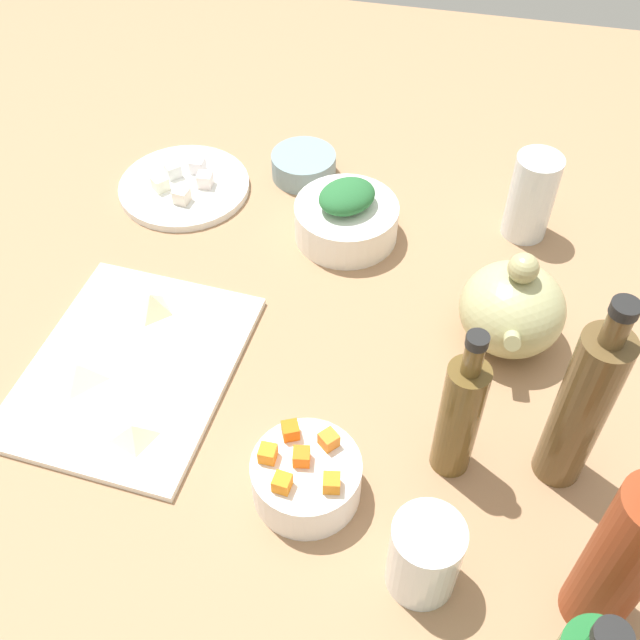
# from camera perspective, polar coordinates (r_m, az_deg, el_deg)

# --- Properties ---
(tabletop) EXTENTS (1.90, 1.90, 0.03)m
(tabletop) POSITION_cam_1_polar(r_m,az_deg,el_deg) (1.01, 0.00, -2.46)
(tabletop) COLOR #A07754
(tabletop) RESTS_ON ground
(cutting_board) EXTENTS (0.33, 0.27, 0.01)m
(cutting_board) POSITION_cam_1_polar(r_m,az_deg,el_deg) (1.00, -13.83, -3.49)
(cutting_board) COLOR white
(cutting_board) RESTS_ON tabletop
(plate_tofu) EXTENTS (0.20, 0.20, 0.01)m
(plate_tofu) POSITION_cam_1_polar(r_m,az_deg,el_deg) (1.24, -10.06, 9.74)
(plate_tofu) COLOR white
(plate_tofu) RESTS_ON tabletop
(bowl_greens) EXTENTS (0.15, 0.15, 0.06)m
(bowl_greens) POSITION_cam_1_polar(r_m,az_deg,el_deg) (1.13, 1.96, 7.39)
(bowl_greens) COLOR white
(bowl_greens) RESTS_ON tabletop
(bowl_carrots) EXTENTS (0.12, 0.12, 0.06)m
(bowl_carrots) POSITION_cam_1_polar(r_m,az_deg,el_deg) (0.85, -1.02, -11.69)
(bowl_carrots) COLOR white
(bowl_carrots) RESTS_ON tabletop
(bowl_small_side) EXTENTS (0.10, 0.10, 0.04)m
(bowl_small_side) POSITION_cam_1_polar(r_m,az_deg,el_deg) (1.24, -1.22, 11.44)
(bowl_small_side) COLOR gray
(bowl_small_side) RESTS_ON tabletop
(teapot) EXTENTS (0.15, 0.13, 0.15)m
(teapot) POSITION_cam_1_polar(r_m,az_deg,el_deg) (0.99, 14.13, 0.85)
(teapot) COLOR tan
(teapot) RESTS_ON tabletop
(bottle_0) EXTENTS (0.06, 0.06, 0.26)m
(bottle_0) POSITION_cam_1_polar(r_m,az_deg,el_deg) (0.77, 21.63, -16.14)
(bottle_0) COLOR maroon
(bottle_0) RESTS_ON tabletop
(bottle_1) EXTENTS (0.05, 0.05, 0.22)m
(bottle_1) POSITION_cam_1_polar(r_m,az_deg,el_deg) (0.83, 10.35, -7.01)
(bottle_1) COLOR brown
(bottle_1) RESTS_ON tabletop
(bottle_3) EXTENTS (0.05, 0.05, 0.27)m
(bottle_3) POSITION_cam_1_polar(r_m,az_deg,el_deg) (0.84, 18.90, -6.17)
(bottle_3) COLOR brown
(bottle_3) RESTS_ON tabletop
(drinking_glass_0) EXTENTS (0.07, 0.07, 0.10)m
(drinking_glass_0) POSITION_cam_1_polar(r_m,az_deg,el_deg) (0.79, 7.78, -16.99)
(drinking_glass_0) COLOR white
(drinking_glass_0) RESTS_ON tabletop
(drinking_glass_1) EXTENTS (0.07, 0.07, 0.13)m
(drinking_glass_1) POSITION_cam_1_polar(r_m,az_deg,el_deg) (1.15, 15.46, 8.85)
(drinking_glass_1) COLOR white
(drinking_glass_1) RESTS_ON tabletop
(carrot_cube_0) EXTENTS (0.03, 0.03, 0.02)m
(carrot_cube_0) POSITION_cam_1_polar(r_m,az_deg,el_deg) (0.83, 0.66, -8.90)
(carrot_cube_0) COLOR orange
(carrot_cube_0) RESTS_ON bowl_carrots
(carrot_cube_1) EXTENTS (0.02, 0.02, 0.02)m
(carrot_cube_1) POSITION_cam_1_polar(r_m,az_deg,el_deg) (0.81, 0.87, -12.03)
(carrot_cube_1) COLOR orange
(carrot_cube_1) RESTS_ON bowl_carrots
(carrot_cube_2) EXTENTS (0.02, 0.02, 0.02)m
(carrot_cube_2) POSITION_cam_1_polar(r_m,az_deg,el_deg) (0.81, -2.84, -12.02)
(carrot_cube_2) COLOR orange
(carrot_cube_2) RESTS_ON bowl_carrots
(carrot_cube_3) EXTENTS (0.02, 0.02, 0.02)m
(carrot_cube_3) POSITION_cam_1_polar(r_m,az_deg,el_deg) (0.84, -2.21, -8.22)
(carrot_cube_3) COLOR orange
(carrot_cube_3) RESTS_ON bowl_carrots
(carrot_cube_4) EXTENTS (0.02, 0.02, 0.02)m
(carrot_cube_4) POSITION_cam_1_polar(r_m,az_deg,el_deg) (0.82, -1.39, -10.13)
(carrot_cube_4) COLOR orange
(carrot_cube_4) RESTS_ON bowl_carrots
(carrot_cube_5) EXTENTS (0.02, 0.02, 0.02)m
(carrot_cube_5) POSITION_cam_1_polar(r_m,az_deg,el_deg) (0.83, -3.91, -9.89)
(carrot_cube_5) COLOR orange
(carrot_cube_5) RESTS_ON bowl_carrots
(chopped_greens_mound) EXTENTS (0.11, 0.11, 0.04)m
(chopped_greens_mound) POSITION_cam_1_polar(r_m,az_deg,el_deg) (1.10, 2.02, 9.18)
(chopped_greens_mound) COLOR #276633
(chopped_greens_mound) RESTS_ON bowl_greens
(tofu_cube_0) EXTENTS (0.02, 0.02, 0.02)m
(tofu_cube_0) POSITION_cam_1_polar(r_m,az_deg,el_deg) (1.22, -8.56, 10.29)
(tofu_cube_0) COLOR white
(tofu_cube_0) RESTS_ON plate_tofu
(tofu_cube_1) EXTENTS (0.02, 0.02, 0.02)m
(tofu_cube_1) POSITION_cam_1_polar(r_m,az_deg,el_deg) (1.20, -10.26, 9.08)
(tofu_cube_1) COLOR #F4E2CC
(tofu_cube_1) RESTS_ON plate_tofu
(tofu_cube_2) EXTENTS (0.03, 0.03, 0.02)m
(tofu_cube_2) POSITION_cam_1_polar(r_m,az_deg,el_deg) (1.25, -10.88, 10.89)
(tofu_cube_2) COLOR white
(tofu_cube_2) RESTS_ON plate_tofu
(tofu_cube_3) EXTENTS (0.03, 0.03, 0.02)m
(tofu_cube_3) POSITION_cam_1_polar(r_m,az_deg,el_deg) (1.23, -11.80, 9.91)
(tofu_cube_3) COLOR #E9EBCF
(tofu_cube_3) RESTS_ON plate_tofu
(tofu_cube_4) EXTENTS (0.02, 0.02, 0.02)m
(tofu_cube_4) POSITION_cam_1_polar(r_m,az_deg,el_deg) (1.25, -9.11, 11.28)
(tofu_cube_4) COLOR white
(tofu_cube_4) RESTS_ON plate_tofu
(dumpling_0) EXTENTS (0.04, 0.04, 0.03)m
(dumpling_0) POSITION_cam_1_polar(r_m,az_deg,el_deg) (1.04, -12.40, 1.25)
(dumpling_0) COLOR beige
(dumpling_0) RESTS_ON cutting_board
(dumpling_1) EXTENTS (0.06, 0.06, 0.02)m
(dumpling_1) POSITION_cam_1_polar(r_m,az_deg,el_deg) (0.99, -17.52, -3.55)
(dumpling_1) COLOR beige
(dumpling_1) RESTS_ON cutting_board
(dumpling_2) EXTENTS (0.05, 0.06, 0.02)m
(dumpling_2) POSITION_cam_1_polar(r_m,az_deg,el_deg) (0.92, -13.72, -8.07)
(dumpling_2) COLOR beige
(dumpling_2) RESTS_ON cutting_board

